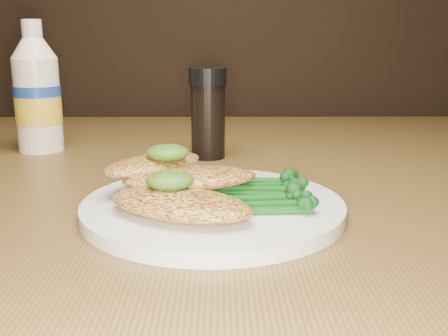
{
  "coord_description": "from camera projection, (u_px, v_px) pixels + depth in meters",
  "views": [
    {
      "loc": [
        0.12,
        0.4,
        0.91
      ],
      "look_at": [
        0.12,
        0.89,
        0.79
      ],
      "focal_mm": 43.05,
      "sensor_mm": 36.0,
      "label": 1
    }
  ],
  "objects": [
    {
      "name": "chicken_front",
      "position": [
        180.0,
        204.0,
        0.45
      ],
      "size": [
        0.15,
        0.12,
        0.02
      ],
      "primitive_type": "ellipsoid",
      "rotation": [
        0.0,
        0.0,
        -0.46
      ],
      "color": "gold",
      "rests_on": "plate"
    },
    {
      "name": "broccolini_bundle",
      "position": [
        255.0,
        189.0,
        0.5
      ],
      "size": [
        0.12,
        0.1,
        0.02
      ],
      "primitive_type": null,
      "rotation": [
        0.0,
        0.0,
        -0.09
      ],
      "color": "#114F14",
      "rests_on": "plate"
    },
    {
      "name": "chicken_mid",
      "position": [
        190.0,
        178.0,
        0.5
      ],
      "size": [
        0.14,
        0.09,
        0.02
      ],
      "primitive_type": "ellipsoid",
      "rotation": [
        0.0,
        0.0,
        0.21
      ],
      "color": "gold",
      "rests_on": "plate"
    },
    {
      "name": "mayo_bottle",
      "position": [
        37.0,
        87.0,
        0.74
      ],
      "size": [
        0.07,
        0.07,
        0.18
      ],
      "primitive_type": null,
      "rotation": [
        0.0,
        0.0,
        0.18
      ],
      "color": "white",
      "rests_on": "dining_table"
    },
    {
      "name": "pepper_grinder",
      "position": [
        208.0,
        114.0,
        0.7
      ],
      "size": [
        0.06,
        0.06,
        0.12
      ],
      "primitive_type": null,
      "rotation": [
        0.0,
        0.0,
        -0.3
      ],
      "color": "black",
      "rests_on": "dining_table"
    },
    {
      "name": "chicken_back",
      "position": [
        153.0,
        164.0,
        0.52
      ],
      "size": [
        0.12,
        0.12,
        0.02
      ],
      "primitive_type": "ellipsoid",
      "rotation": [
        0.0,
        0.0,
        0.79
      ],
      "color": "gold",
      "rests_on": "plate"
    },
    {
      "name": "pesto_front",
      "position": [
        170.0,
        181.0,
        0.46
      ],
      "size": [
        0.05,
        0.04,
        0.02
      ],
      "primitive_type": "ellipsoid",
      "rotation": [
        0.0,
        0.0,
        -0.09
      ],
      "color": "#0F3207",
      "rests_on": "chicken_front"
    },
    {
      "name": "plate",
      "position": [
        213.0,
        207.0,
        0.49
      ],
      "size": [
        0.24,
        0.24,
        0.01
      ],
      "primitive_type": "cylinder",
      "color": "white",
      "rests_on": "dining_table"
    },
    {
      "name": "pesto_back",
      "position": [
        168.0,
        153.0,
        0.51
      ],
      "size": [
        0.04,
        0.04,
        0.02
      ],
      "primitive_type": "ellipsoid",
      "rotation": [
        0.0,
        0.0,
        -0.08
      ],
      "color": "#0F3207",
      "rests_on": "chicken_back"
    }
  ]
}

